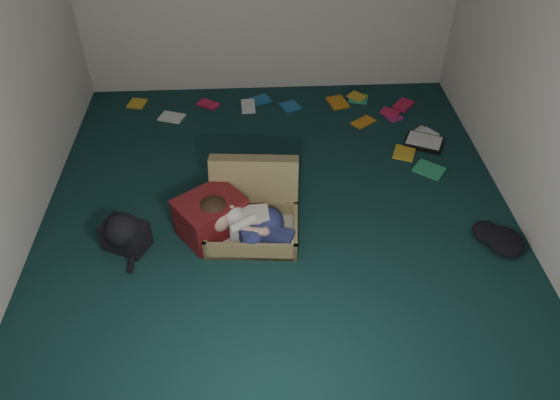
{
  "coord_description": "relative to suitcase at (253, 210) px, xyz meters",
  "views": [
    {
      "loc": [
        -0.17,
        -3.37,
        3.15
      ],
      "look_at": [
        0.0,
        -0.15,
        0.35
      ],
      "focal_mm": 35.0,
      "sensor_mm": 36.0,
      "label": 1
    }
  ],
  "objects": [
    {
      "name": "backpack",
      "position": [
        -1.01,
        -0.19,
        -0.04
      ],
      "size": [
        0.52,
        0.48,
        0.25
      ],
      "primitive_type": null,
      "rotation": [
        0.0,
        0.0,
        -0.45
      ],
      "color": "black",
      "rests_on": "floor"
    },
    {
      "name": "wall_front",
      "position": [
        0.22,
        -2.2,
        1.14
      ],
      "size": [
        4.5,
        0.0,
        4.5
      ],
      "primitive_type": "plane",
      "rotation": [
        -1.57,
        0.0,
        0.0
      ],
      "color": "silver",
      "rests_on": "ground"
    },
    {
      "name": "paper_tray",
      "position": [
        1.71,
        1.08,
        -0.14
      ],
      "size": [
        0.44,
        0.4,
        0.05
      ],
      "rotation": [
        0.0,
        0.0,
        -0.44
      ],
      "color": "black",
      "rests_on": "floor"
    },
    {
      "name": "maroon_bin",
      "position": [
        -0.34,
        -0.07,
        0.01
      ],
      "size": [
        0.64,
        0.62,
        0.35
      ],
      "rotation": [
        0.0,
        0.0,
        0.64
      ],
      "color": "maroon",
      "rests_on": "floor"
    },
    {
      "name": "suitcase",
      "position": [
        0.0,
        0.0,
        0.0
      ],
      "size": [
        0.79,
        0.77,
        0.54
      ],
      "rotation": [
        0.0,
        0.0,
        -0.08
      ],
      "color": "#8E7D4E",
      "rests_on": "floor"
    },
    {
      "name": "floor",
      "position": [
        0.22,
        0.05,
        -0.16
      ],
      "size": [
        4.5,
        4.5,
        0.0
      ],
      "primitive_type": "plane",
      "color": "#113231",
      "rests_on": "ground"
    },
    {
      "name": "person",
      "position": [
        -0.07,
        -0.18,
        0.04
      ],
      "size": [
        0.78,
        0.43,
        0.33
      ],
      "rotation": [
        0.0,
        0.0,
        -0.08
      ],
      "color": "beige",
      "rests_on": "suitcase"
    },
    {
      "name": "clothing_pile",
      "position": [
        1.92,
        -0.3,
        -0.1
      ],
      "size": [
        0.49,
        0.45,
        0.13
      ],
      "primitive_type": null,
      "rotation": [
        0.0,
        0.0,
        0.36
      ],
      "color": "black",
      "rests_on": "floor"
    },
    {
      "name": "book_scatter",
      "position": [
        0.67,
        1.64,
        -0.15
      ],
      "size": [
        3.2,
        1.62,
        0.02
      ],
      "color": "gold",
      "rests_on": "floor"
    }
  ]
}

